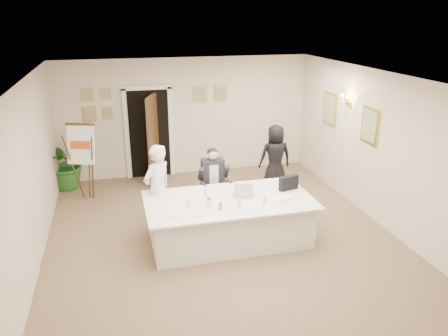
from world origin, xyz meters
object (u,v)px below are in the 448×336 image
object	(u,v)px
steel_jug	(209,202)
paper_stack	(281,198)
seated_man	(213,181)
conference_table	(229,220)
potted_palm	(66,162)
oj_glass	(220,206)
standing_man	(157,190)
laptop_bag	(289,183)
flip_chart	(85,165)
laptop	(242,188)
standing_woman	(275,157)

from	to	relation	value
steel_jug	paper_stack	bearing A→B (deg)	-3.67
seated_man	steel_jug	size ratio (longest dim) A/B	12.36
conference_table	seated_man	bearing A→B (deg)	90.82
potted_palm	oj_glass	distance (m)	4.53
standing_man	oj_glass	xyz separation A→B (m)	(0.90, -0.97, 0.01)
conference_table	seated_man	distance (m)	1.15
seated_man	standing_man	xyz separation A→B (m)	(-1.13, -0.51, 0.15)
seated_man	laptop_bag	size ratio (longest dim) A/B	3.70
flip_chart	standing_man	size ratio (longest dim) A/B	0.99
flip_chart	standing_man	xyz separation A→B (m)	(1.30, -1.88, 0.07)
flip_chart	oj_glass	xyz separation A→B (m)	(2.20, -2.85, 0.08)
seated_man	standing_man	size ratio (longest dim) A/B	0.82
steel_jug	flip_chart	bearing A→B (deg)	128.34
laptop	oj_glass	distance (m)	0.69
laptop_bag	paper_stack	distance (m)	0.48
conference_table	steel_jug	world-z (taller)	steel_jug
potted_palm	paper_stack	distance (m)	5.14
standing_man	steel_jug	size ratio (longest dim) A/B	15.03
conference_table	standing_woman	distance (m)	2.68
laptop	laptop_bag	world-z (taller)	laptop
seated_man	laptop	bearing A→B (deg)	-85.44
seated_man	standing_man	bearing A→B (deg)	-165.94
laptop	steel_jug	world-z (taller)	laptop
steel_jug	potted_palm	bearing A→B (deg)	126.29
standing_woman	oj_glass	size ratio (longest dim) A/B	11.21
conference_table	oj_glass	size ratio (longest dim) A/B	21.81
flip_chart	potted_palm	xyz separation A→B (m)	(-0.45, 0.82, -0.17)
standing_man	laptop	xyz separation A→B (m)	(1.40, -0.49, 0.09)
paper_stack	steel_jug	xyz separation A→B (m)	(-1.23, 0.08, 0.04)
standing_man	potted_palm	world-z (taller)	standing_man
conference_table	standing_woman	bearing A→B (deg)	52.12
standing_woman	laptop_bag	size ratio (longest dim) A/B	3.96
flip_chart	steel_jug	size ratio (longest dim) A/B	14.84
laptop	oj_glass	world-z (taller)	laptop
conference_table	paper_stack	world-z (taller)	paper_stack
seated_man	steel_jug	world-z (taller)	seated_man
seated_man	paper_stack	world-z (taller)	seated_man
potted_palm	laptop	xyz separation A→B (m)	(3.15, -3.19, 0.32)
laptop_bag	standing_man	bearing A→B (deg)	153.91
conference_table	seated_man	world-z (taller)	seated_man
laptop	potted_palm	bearing A→B (deg)	141.37
conference_table	standing_man	world-z (taller)	standing_man
seated_man	potted_palm	xyz separation A→B (m)	(-2.88, 2.19, -0.09)
paper_stack	conference_table	bearing A→B (deg)	166.22
standing_man	potted_palm	bearing A→B (deg)	-95.05
flip_chart	steel_jug	distance (m)	3.33
laptop	standing_woman	bearing A→B (deg)	62.10
potted_palm	steel_jug	distance (m)	4.26
standing_man	standing_woman	distance (m)	3.16
conference_table	standing_man	bearing A→B (deg)	152.33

